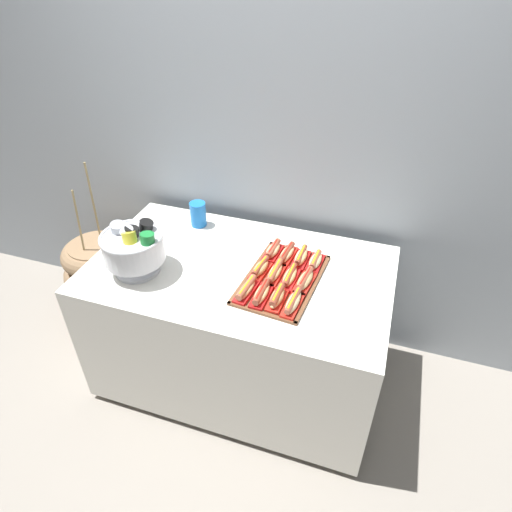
# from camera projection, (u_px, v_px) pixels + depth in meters

# --- Properties ---
(ground_plane) EXTENTS (10.00, 10.00, 0.00)m
(ground_plane) POSITION_uv_depth(u_px,v_px,m) (242.00, 372.00, 2.65)
(ground_plane) COLOR gray
(back_wall) EXTENTS (6.00, 0.10, 2.60)m
(back_wall) POSITION_uv_depth(u_px,v_px,m) (274.00, 129.00, 2.32)
(back_wall) COLOR #9EA8B2
(back_wall) RESTS_ON ground_plane
(buffet_table) EXTENTS (1.49, 0.88, 0.79)m
(buffet_table) POSITION_uv_depth(u_px,v_px,m) (241.00, 323.00, 2.41)
(buffet_table) COLOR white
(buffet_table) RESTS_ON ground_plane
(floor_vase) EXTENTS (0.50, 0.50, 1.12)m
(floor_vase) POSITION_uv_depth(u_px,v_px,m) (104.00, 281.00, 2.91)
(floor_vase) COLOR #896B4C
(floor_vase) RESTS_ON ground_plane
(serving_tray) EXTENTS (0.37, 0.55, 0.01)m
(serving_tray) POSITION_uv_depth(u_px,v_px,m) (282.00, 279.00, 2.11)
(serving_tray) COLOR brown
(serving_tray) RESTS_ON buffet_table
(hot_dog_0) EXTENTS (0.08, 0.18, 0.06)m
(hot_dog_0) POSITION_uv_depth(u_px,v_px,m) (246.00, 289.00, 2.00)
(hot_dog_0) COLOR red
(hot_dog_0) RESTS_ON serving_tray
(hot_dog_1) EXTENTS (0.07, 0.18, 0.06)m
(hot_dog_1) POSITION_uv_depth(u_px,v_px,m) (261.00, 294.00, 1.98)
(hot_dog_1) COLOR #B21414
(hot_dog_1) RESTS_ON serving_tray
(hot_dog_2) EXTENTS (0.07, 0.16, 0.07)m
(hot_dog_2) POSITION_uv_depth(u_px,v_px,m) (277.00, 298.00, 1.95)
(hot_dog_2) COLOR red
(hot_dog_2) RESTS_ON serving_tray
(hot_dog_3) EXTENTS (0.08, 0.18, 0.06)m
(hot_dog_3) POSITION_uv_depth(u_px,v_px,m) (293.00, 303.00, 1.93)
(hot_dog_3) COLOR red
(hot_dog_3) RESTS_ON serving_tray
(hot_dog_4) EXTENTS (0.08, 0.16, 0.06)m
(hot_dog_4) POSITION_uv_depth(u_px,v_px,m) (260.00, 269.00, 2.12)
(hot_dog_4) COLOR red
(hot_dog_4) RESTS_ON serving_tray
(hot_dog_5) EXTENTS (0.07, 0.18, 0.06)m
(hot_dog_5) POSITION_uv_depth(u_px,v_px,m) (275.00, 273.00, 2.10)
(hot_dog_5) COLOR red
(hot_dog_5) RESTS_ON serving_tray
(hot_dog_6) EXTENTS (0.07, 0.18, 0.06)m
(hot_dog_6) POSITION_uv_depth(u_px,v_px,m) (290.00, 277.00, 2.08)
(hot_dog_6) COLOR red
(hot_dog_6) RESTS_ON serving_tray
(hot_dog_7) EXTENTS (0.09, 0.19, 0.06)m
(hot_dog_7) POSITION_uv_depth(u_px,v_px,m) (305.00, 281.00, 2.05)
(hot_dog_7) COLOR red
(hot_dog_7) RESTS_ON serving_tray
(hot_dog_8) EXTENTS (0.08, 0.16, 0.06)m
(hot_dog_8) POSITION_uv_depth(u_px,v_px,m) (273.00, 250.00, 2.25)
(hot_dog_8) COLOR #B21414
(hot_dog_8) RESTS_ON serving_tray
(hot_dog_9) EXTENTS (0.08, 0.18, 0.06)m
(hot_dog_9) POSITION_uv_depth(u_px,v_px,m) (287.00, 254.00, 2.22)
(hot_dog_9) COLOR red
(hot_dog_9) RESTS_ON serving_tray
(hot_dog_10) EXTENTS (0.07, 0.17, 0.06)m
(hot_dog_10) POSITION_uv_depth(u_px,v_px,m) (301.00, 257.00, 2.20)
(hot_dog_10) COLOR red
(hot_dog_10) RESTS_ON serving_tray
(hot_dog_11) EXTENTS (0.07, 0.17, 0.06)m
(hot_dog_11) POSITION_uv_depth(u_px,v_px,m) (315.00, 261.00, 2.18)
(hot_dog_11) COLOR #B21414
(hot_dog_11) RESTS_ON serving_tray
(punch_bowl) EXTENTS (0.30, 0.30, 0.26)m
(punch_bowl) POSITION_uv_depth(u_px,v_px,m) (134.00, 246.00, 2.09)
(punch_bowl) COLOR silver
(punch_bowl) RESTS_ON buffet_table
(cup_stack) EXTENTS (0.09, 0.09, 0.14)m
(cup_stack) POSITION_uv_depth(u_px,v_px,m) (198.00, 214.00, 2.47)
(cup_stack) COLOR blue
(cup_stack) RESTS_ON buffet_table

